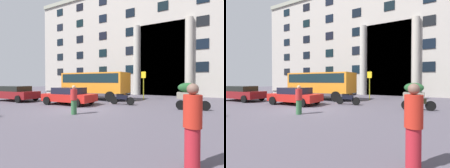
% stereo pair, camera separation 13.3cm
% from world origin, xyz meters
% --- Properties ---
extents(ground_plane, '(80.00, 64.00, 0.12)m').
position_xyz_m(ground_plane, '(0.00, 0.00, -0.06)').
color(ground_plane, '#4E4954').
extents(office_building_facade, '(37.88, 9.69, 15.33)m').
position_xyz_m(office_building_facade, '(0.01, 17.47, 7.66)').
color(office_building_facade, '#ADA69D').
rests_on(office_building_facade, ground_plane).
extents(orange_minibus, '(6.61, 3.01, 2.60)m').
position_xyz_m(orange_minibus, '(-2.69, 5.50, 1.56)').
color(orange_minibus, orange).
rests_on(orange_minibus, ground_plane).
extents(bus_stop_sign, '(0.44, 0.08, 2.69)m').
position_xyz_m(bus_stop_sign, '(1.71, 7.12, 1.66)').
color(bus_stop_sign, olive).
rests_on(bus_stop_sign, ground_plane).
extents(hedge_planter_entrance_right, '(1.94, 0.96, 1.61)m').
position_xyz_m(hedge_planter_entrance_right, '(5.24, 10.46, 0.78)').
color(hedge_planter_entrance_right, gray).
rests_on(hedge_planter_entrance_right, ground_plane).
extents(hedge_planter_west, '(1.40, 0.72, 1.20)m').
position_xyz_m(hedge_planter_west, '(-9.21, 10.80, 0.58)').
color(hedge_planter_west, gray).
rests_on(hedge_planter_west, ground_plane).
extents(hedge_planter_east, '(2.12, 0.73, 1.55)m').
position_xyz_m(hedge_planter_east, '(-3.14, 10.26, 0.75)').
color(hedge_planter_east, '#6C6C5A').
rests_on(hedge_planter_east, ground_plane).
extents(parked_hatchback_near, '(4.37, 2.20, 1.35)m').
position_xyz_m(parked_hatchback_near, '(-8.12, 0.79, 0.70)').
color(parked_hatchback_near, maroon).
rests_on(parked_hatchback_near, ground_plane).
extents(parked_estate_mid, '(4.15, 2.19, 1.30)m').
position_xyz_m(parked_estate_mid, '(-2.28, 1.38, 0.68)').
color(parked_estate_mid, red).
rests_on(parked_estate_mid, ground_plane).
extents(motorcycle_near_kerb, '(1.92, 0.71, 0.89)m').
position_xyz_m(motorcycle_near_kerb, '(-6.89, 3.46, 0.46)').
color(motorcycle_near_kerb, black).
rests_on(motorcycle_near_kerb, ground_plane).
extents(scooter_by_planter, '(1.94, 0.69, 0.89)m').
position_xyz_m(scooter_by_planter, '(6.18, 3.08, 0.46)').
color(scooter_by_planter, black).
rests_on(scooter_by_planter, ground_plane).
extents(motorcycle_far_end, '(1.93, 0.55, 0.89)m').
position_xyz_m(motorcycle_far_end, '(1.31, 3.19, 0.45)').
color(motorcycle_far_end, black).
rests_on(motorcycle_far_end, ground_plane).
extents(pedestrian_man_crossing, '(0.36, 0.36, 1.76)m').
position_xyz_m(pedestrian_man_crossing, '(6.74, -4.72, 0.89)').
color(pedestrian_man_crossing, '#A91D28').
rests_on(pedestrian_man_crossing, ground_plane).
extents(pedestrian_woman_with_bag, '(0.36, 0.36, 1.57)m').
position_xyz_m(pedestrian_woman_with_bag, '(0.68, -1.44, 0.79)').
color(pedestrian_woman_with_bag, '#32643C').
rests_on(pedestrian_woman_with_bag, ground_plane).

